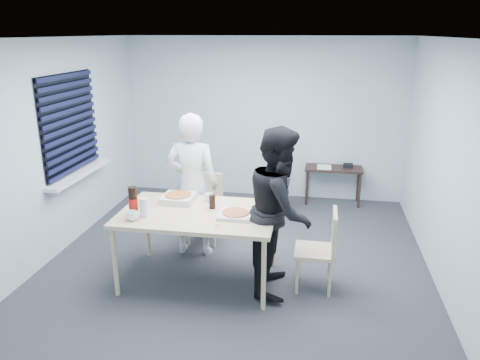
% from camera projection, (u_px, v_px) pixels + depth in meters
% --- Properties ---
extents(room, '(5.00, 5.00, 5.00)m').
position_uv_depth(room, '(73.00, 132.00, 5.95)').
color(room, '#2F2F35').
rests_on(room, ground).
extents(dining_table, '(1.67, 1.06, 0.81)m').
position_uv_depth(dining_table, '(198.00, 217.00, 5.04)').
color(dining_table, beige).
rests_on(dining_table, ground).
extents(chair_far, '(0.42, 0.42, 0.89)m').
position_uv_depth(chair_far, '(206.00, 202.00, 6.15)').
color(chair_far, beige).
rests_on(chair_far, ground).
extents(chair_right, '(0.42, 0.42, 0.89)m').
position_uv_depth(chair_right, '(323.00, 245.00, 4.93)').
color(chair_right, beige).
rests_on(chair_right, ground).
extents(person_white, '(0.65, 0.42, 1.77)m').
position_uv_depth(person_white, '(192.00, 185.00, 5.65)').
color(person_white, silver).
rests_on(person_white, ground).
extents(person_black, '(0.47, 0.86, 1.77)m').
position_uv_depth(person_black, '(280.00, 210.00, 4.86)').
color(person_black, black).
rests_on(person_black, ground).
extents(side_table, '(0.90, 0.40, 0.60)m').
position_uv_depth(side_table, '(333.00, 172.00, 7.45)').
color(side_table, '#301D17').
rests_on(side_table, ground).
extents(stool, '(0.36, 0.36, 0.50)m').
position_uv_depth(stool, '(277.00, 188.00, 7.09)').
color(stool, black).
rests_on(stool, ground).
extents(backpack, '(0.27, 0.20, 0.38)m').
position_uv_depth(backpack, '(278.00, 170.00, 6.99)').
color(backpack, slate).
rests_on(backpack, stool).
extents(pizza_box_a, '(0.35, 0.35, 0.09)m').
position_uv_depth(pizza_box_a, '(178.00, 198.00, 5.31)').
color(pizza_box_a, silver).
rests_on(pizza_box_a, dining_table).
extents(pizza_box_b, '(0.34, 0.34, 0.05)m').
position_uv_depth(pizza_box_b, '(236.00, 214.00, 4.90)').
color(pizza_box_b, silver).
rests_on(pizza_box_b, dining_table).
extents(mug_a, '(0.17, 0.17, 0.10)m').
position_uv_depth(mug_a, '(132.00, 216.00, 4.78)').
color(mug_a, white).
rests_on(mug_a, dining_table).
extents(mug_b, '(0.10, 0.10, 0.09)m').
position_uv_depth(mug_b, '(209.00, 197.00, 5.31)').
color(mug_b, white).
rests_on(mug_b, dining_table).
extents(cola_glass, '(0.08, 0.08, 0.15)m').
position_uv_depth(cola_glass, '(212.00, 202.00, 5.10)').
color(cola_glass, black).
rests_on(cola_glass, dining_table).
extents(soda_bottle, '(0.10, 0.10, 0.31)m').
position_uv_depth(soda_bottle, '(133.00, 202.00, 4.88)').
color(soda_bottle, black).
rests_on(soda_bottle, dining_table).
extents(plastic_cups, '(0.09, 0.09, 0.21)m').
position_uv_depth(plastic_cups, '(144.00, 208.00, 4.85)').
color(plastic_cups, silver).
rests_on(plastic_cups, dining_table).
extents(rubber_band, '(0.07, 0.07, 0.00)m').
position_uv_depth(rubber_band, '(217.00, 226.00, 4.66)').
color(rubber_band, red).
rests_on(rubber_band, dining_table).
extents(papers, '(0.26, 0.32, 0.00)m').
position_uv_depth(papers, '(324.00, 167.00, 7.43)').
color(papers, white).
rests_on(papers, side_table).
extents(black_box, '(0.16, 0.12, 0.06)m').
position_uv_depth(black_box, '(348.00, 166.00, 7.41)').
color(black_box, black).
rests_on(black_box, side_table).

